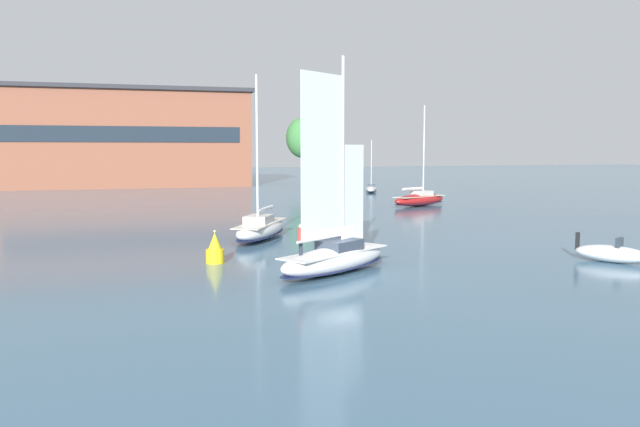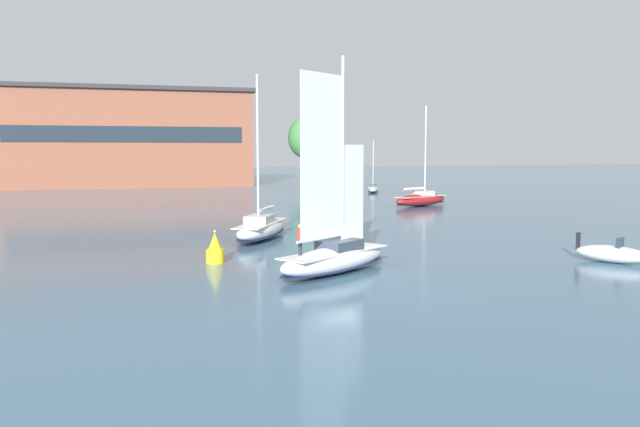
# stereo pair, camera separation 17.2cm
# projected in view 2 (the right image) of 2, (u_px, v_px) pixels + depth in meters

# --- Properties ---
(ground_plane) EXTENTS (400.00, 400.00, 0.00)m
(ground_plane) POSITION_uv_depth(u_px,v_px,m) (335.00, 272.00, 34.64)
(ground_plane) COLOR #42667F
(waterfront_building) EXTENTS (45.14, 18.82, 17.77)m
(waterfront_building) POSITION_uv_depth(u_px,v_px,m) (128.00, 138.00, 115.40)
(waterfront_building) COLOR brown
(waterfront_building) RESTS_ON ground
(tree_shore_left) EXTENTS (6.20, 6.20, 12.77)m
(tree_shore_left) POSITION_uv_depth(u_px,v_px,m) (304.00, 138.00, 117.48)
(tree_shore_left) COLOR brown
(tree_shore_left) RESTS_ON ground
(sailboat_main) EXTENTS (8.49, 6.93, 11.89)m
(sailboat_main) POSITION_uv_depth(u_px,v_px,m) (335.00, 255.00, 34.55)
(sailboat_main) COLOR silver
(sailboat_main) RESTS_ON ground
(sailboat_moored_near_marina) EXTENTS (6.44, 9.06, 12.29)m
(sailboat_moored_near_marina) POSITION_uv_depth(u_px,v_px,m) (261.00, 228.00, 47.60)
(sailboat_moored_near_marina) COLOR white
(sailboat_moored_near_marina) RESTS_ON ground
(sailboat_moored_mid_channel) EXTENTS (8.93, 6.03, 12.02)m
(sailboat_moored_mid_channel) POSITION_uv_depth(u_px,v_px,m) (421.00, 199.00, 75.13)
(sailboat_moored_mid_channel) COLOR maroon
(sailboat_moored_mid_channel) RESTS_ON ground
(sailboat_moored_outer_mooring) EXTENTS (3.83, 6.15, 8.22)m
(sailboat_moored_outer_mooring) POSITION_uv_depth(u_px,v_px,m) (373.00, 189.00, 98.65)
(sailboat_moored_outer_mooring) COLOR silver
(sailboat_moored_outer_mooring) RESTS_ON ground
(motor_tender) EXTENTS (3.73, 4.53, 1.64)m
(motor_tender) POSITION_uv_depth(u_px,v_px,m) (612.00, 254.00, 37.67)
(motor_tender) COLOR silver
(motor_tender) RESTS_ON ground
(channel_buoy) EXTENTS (1.10, 1.10, 2.00)m
(channel_buoy) POSITION_uv_depth(u_px,v_px,m) (215.00, 250.00, 37.48)
(channel_buoy) COLOR yellow
(channel_buoy) RESTS_ON ground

